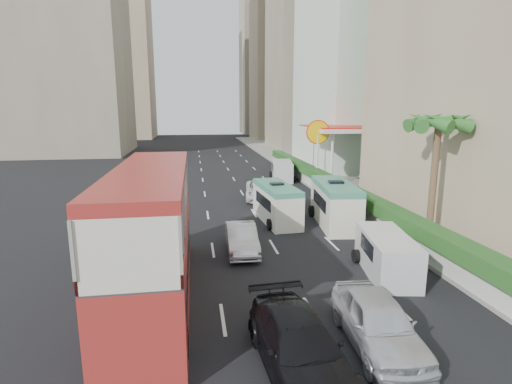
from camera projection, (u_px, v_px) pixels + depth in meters
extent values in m
plane|color=black|center=(307.00, 287.00, 16.28)|extent=(200.00, 200.00, 0.00)
cube|color=#AA2A25|center=(153.00, 235.00, 14.86)|extent=(2.50, 11.00, 5.06)
imported|color=silver|center=(242.00, 251.00, 20.37)|extent=(1.59, 4.27, 1.40)
imported|color=silver|center=(376.00, 345.00, 12.28)|extent=(2.12, 4.76, 1.59)
imported|color=black|center=(299.00, 370.00, 11.11)|extent=(2.49, 5.37, 1.52)
imported|color=silver|center=(261.00, 199.00, 32.26)|extent=(3.16, 5.60, 1.48)
cube|color=silver|center=(277.00, 203.00, 25.61)|extent=(2.27, 5.54, 2.40)
cube|color=silver|center=(335.00, 204.00, 24.89)|extent=(2.67, 6.15, 2.64)
cube|color=silver|center=(387.00, 254.00, 17.48)|extent=(2.50, 4.65, 1.76)
cube|color=silver|center=(282.00, 171.00, 40.65)|extent=(2.61, 4.99, 1.90)
cube|color=#99968C|center=(324.00, 177.00, 41.80)|extent=(6.00, 120.00, 0.18)
cube|color=silver|center=(335.00, 195.00, 30.62)|extent=(0.30, 44.00, 1.00)
cube|color=#2D6626|center=(335.00, 184.00, 30.44)|extent=(1.10, 44.00, 0.70)
cylinder|color=brown|center=(433.00, 183.00, 20.64)|extent=(0.36, 0.36, 6.40)
cube|color=silver|center=(341.00, 154.00, 39.47)|extent=(6.50, 8.00, 5.50)
cube|color=gray|center=(318.00, 5.00, 69.98)|extent=(16.00, 16.00, 50.00)
cube|color=tan|center=(283.00, 44.00, 93.65)|extent=(14.00, 14.00, 44.00)
cube|color=gray|center=(266.00, 63.00, 115.34)|extent=(14.00, 14.00, 40.00)
cube|color=tan|center=(116.00, 41.00, 95.29)|extent=(16.00, 16.00, 46.00)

